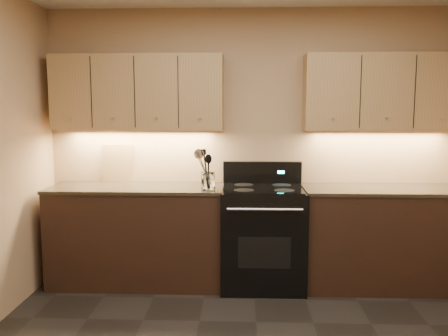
# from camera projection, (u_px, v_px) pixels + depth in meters

# --- Properties ---
(wall_back) EXTENTS (4.00, 0.04, 2.60)m
(wall_back) POSITION_uv_depth(u_px,v_px,m) (254.00, 145.00, 4.63)
(wall_back) COLOR tan
(wall_back) RESTS_ON ground
(counter_left) EXTENTS (1.62, 0.62, 0.93)m
(counter_left) POSITION_uv_depth(u_px,v_px,m) (138.00, 235.00, 4.48)
(counter_left) COLOR black
(counter_left) RESTS_ON ground
(counter_right) EXTENTS (1.46, 0.62, 0.93)m
(counter_right) POSITION_uv_depth(u_px,v_px,m) (381.00, 237.00, 4.39)
(counter_right) COLOR black
(counter_right) RESTS_ON ground
(stove) EXTENTS (0.76, 0.68, 1.14)m
(stove) POSITION_uv_depth(u_px,v_px,m) (263.00, 235.00, 4.42)
(stove) COLOR black
(stove) RESTS_ON ground
(upper_cab_left) EXTENTS (1.60, 0.30, 0.70)m
(upper_cab_left) POSITION_uv_depth(u_px,v_px,m) (138.00, 93.00, 4.46)
(upper_cab_left) COLOR tan
(upper_cab_left) RESTS_ON wall_back
(upper_cab_right) EXTENTS (1.44, 0.30, 0.70)m
(upper_cab_right) POSITION_uv_depth(u_px,v_px,m) (383.00, 92.00, 4.37)
(upper_cab_right) COLOR tan
(upper_cab_right) RESTS_ON wall_back
(outlet_plate) EXTENTS (0.08, 0.01, 0.12)m
(outlet_plate) POSITION_uv_depth(u_px,v_px,m) (123.00, 162.00, 4.70)
(outlet_plate) COLOR #B2B5BA
(outlet_plate) RESTS_ON wall_back
(utensil_crock) EXTENTS (0.16, 0.16, 0.16)m
(utensil_crock) POSITION_uv_depth(u_px,v_px,m) (208.00, 182.00, 4.25)
(utensil_crock) COLOR white
(utensil_crock) RESTS_ON counter_left
(cutting_board) EXTENTS (0.30, 0.11, 0.38)m
(cutting_board) POSITION_uv_depth(u_px,v_px,m) (117.00, 163.00, 4.68)
(cutting_board) COLOR tan
(cutting_board) RESTS_ON counter_left
(black_spoon) EXTENTS (0.07, 0.15, 0.32)m
(black_spoon) POSITION_uv_depth(u_px,v_px,m) (208.00, 170.00, 4.25)
(black_spoon) COLOR black
(black_spoon) RESTS_ON utensil_crock
(black_turner) EXTENTS (0.15, 0.14, 0.38)m
(black_turner) POSITION_uv_depth(u_px,v_px,m) (208.00, 168.00, 4.21)
(black_turner) COLOR black
(black_turner) RESTS_ON utensil_crock
(steel_spatula) EXTENTS (0.24, 0.10, 0.37)m
(steel_spatula) POSITION_uv_depth(u_px,v_px,m) (212.00, 168.00, 4.23)
(steel_spatula) COLOR silver
(steel_spatula) RESTS_ON utensil_crock
(steel_skimmer) EXTENTS (0.21, 0.11, 0.36)m
(steel_skimmer) POSITION_uv_depth(u_px,v_px,m) (211.00, 169.00, 4.22)
(steel_skimmer) COLOR silver
(steel_skimmer) RESTS_ON utensil_crock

